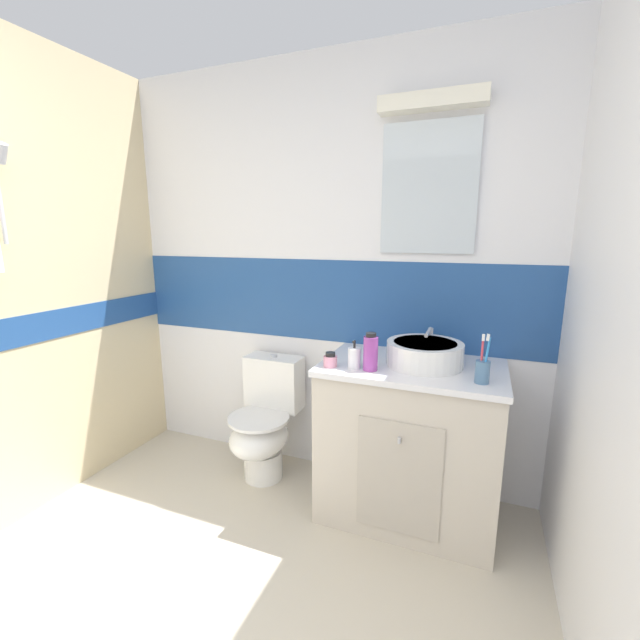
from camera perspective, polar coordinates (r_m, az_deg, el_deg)
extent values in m
cube|color=beige|center=(2.11, -14.46, -34.94)|extent=(3.20, 3.48, 0.04)
cube|color=white|center=(2.77, 0.61, -11.08)|extent=(3.20, 0.10, 0.85)
cube|color=#234C8C|center=(2.58, 0.61, 2.83)|extent=(3.20, 0.10, 0.50)
cube|color=white|center=(2.59, 0.69, 21.21)|extent=(3.20, 0.10, 1.15)
cube|color=silver|center=(2.35, 14.79, 17.14)|extent=(0.50, 0.02, 0.67)
cube|color=white|center=(2.39, 15.25, 27.20)|extent=(0.54, 0.10, 0.08)
cylinder|color=silver|center=(2.57, -37.87, 13.02)|extent=(0.02, 0.02, 0.42)
cube|color=beige|center=(2.34, 12.17, -16.25)|extent=(0.89, 0.56, 0.82)
cube|color=white|center=(2.17, 12.61, -6.41)|extent=(0.91, 0.58, 0.03)
cube|color=#B6AD9F|center=(2.12, 10.74, -20.72)|extent=(0.40, 0.01, 0.57)
cylinder|color=silver|center=(2.01, 10.88, -16.01)|extent=(0.02, 0.02, 0.03)
cylinder|color=white|center=(2.16, 14.24, -4.52)|extent=(0.38, 0.38, 0.12)
cylinder|color=#B3B3B8|center=(2.14, 14.31, -3.14)|extent=(0.31, 0.31, 0.01)
cylinder|color=silver|center=(2.36, 14.96, -2.79)|extent=(0.03, 0.03, 0.15)
cylinder|color=silver|center=(2.25, 14.74, -1.63)|extent=(0.02, 0.17, 0.02)
cylinder|color=white|center=(2.76, -7.82, -19.04)|extent=(0.24, 0.24, 0.18)
ellipsoid|color=white|center=(2.64, -8.39, -15.71)|extent=(0.34, 0.42, 0.22)
cylinder|color=white|center=(2.58, -8.47, -13.30)|extent=(0.37, 0.37, 0.02)
cube|color=white|center=(2.69, -6.32, -8.54)|extent=(0.36, 0.17, 0.34)
cylinder|color=silver|center=(2.63, -6.41, -4.92)|extent=(0.04, 0.04, 0.02)
cylinder|color=#4C7299|center=(1.98, 21.51, -6.70)|extent=(0.06, 0.06, 0.10)
cylinder|color=#338CD8|center=(1.96, 22.00, -4.81)|extent=(0.03, 0.02, 0.18)
cube|color=white|center=(1.94, 22.20, -2.23)|extent=(0.01, 0.02, 0.03)
cylinder|color=#D83F4C|center=(1.97, 21.45, -4.74)|extent=(0.01, 0.02, 0.18)
cube|color=white|center=(1.95, 21.64, -2.26)|extent=(0.01, 0.02, 0.03)
cylinder|color=white|center=(2.05, 4.75, -5.26)|extent=(0.06, 0.06, 0.10)
cylinder|color=#262626|center=(2.03, 4.78, -3.38)|extent=(0.01, 0.01, 0.04)
cylinder|color=#262626|center=(2.02, 4.69, -2.97)|extent=(0.01, 0.02, 0.01)
cylinder|color=pink|center=(2.08, 1.44, -5.72)|extent=(0.07, 0.07, 0.05)
cylinder|color=black|center=(2.07, 1.44, -4.76)|extent=(0.05, 0.05, 0.02)
cylinder|color=#993F99|center=(2.02, 7.00, -4.62)|extent=(0.07, 0.07, 0.17)
cylinder|color=black|center=(2.00, 7.07, -2.04)|extent=(0.05, 0.05, 0.02)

